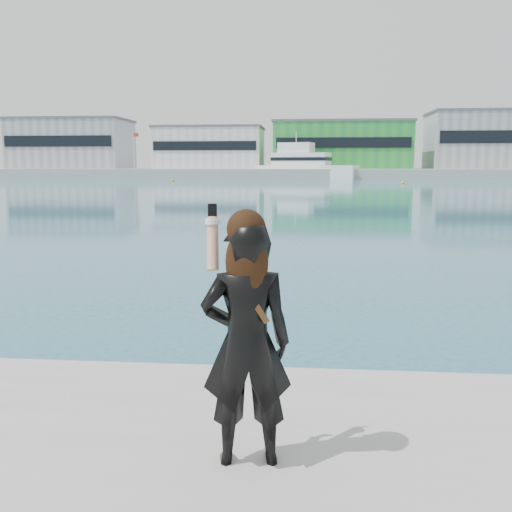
{
  "coord_description": "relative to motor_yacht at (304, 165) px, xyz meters",
  "views": [
    {
      "loc": [
        0.88,
        -4.55,
        2.84
      ],
      "look_at": [
        0.48,
        -0.18,
        2.13
      ],
      "focal_mm": 40.0,
      "sensor_mm": 36.0,
      "label": 1
    }
  ],
  "objects": [
    {
      "name": "flagpole_right",
      "position": [
        22.31,
        6.35,
        3.83
      ],
      "size": [
        1.28,
        0.16,
        8.0
      ],
      "color": "silver",
      "rests_on": "far_quay"
    },
    {
      "name": "warehouse_green",
      "position": [
        8.22,
        13.33,
        4.55
      ],
      "size": [
        30.6,
        16.36,
        10.5
      ],
      "color": "#238E3E",
      "rests_on": "far_quay"
    },
    {
      "name": "ground",
      "position": [
        0.22,
        -114.65,
        -2.71
      ],
      "size": [
        500.0,
        500.0,
        0.0
      ],
      "primitive_type": "plane",
      "color": "#196176",
      "rests_on": "ground"
    },
    {
      "name": "motor_yacht",
      "position": [
        0.0,
        0.0,
        0.0
      ],
      "size": [
        21.44,
        11.67,
        9.65
      ],
      "rotation": [
        0.0,
        0.0,
        -0.3
      ],
      "color": "white",
      "rests_on": "ground"
    },
    {
      "name": "far_quay",
      "position": [
        0.22,
        15.35,
        -1.71
      ],
      "size": [
        320.0,
        40.0,
        2.0
      ],
      "primitive_type": "cube",
      "color": "#9E9E99",
      "rests_on": "ground"
    },
    {
      "name": "buoy_near",
      "position": [
        15.35,
        -30.3,
        -2.71
      ],
      "size": [
        0.5,
        0.5,
        0.5
      ],
      "primitive_type": "sphere",
      "color": "#DFB90B",
      "rests_on": "ground"
    },
    {
      "name": "woman",
      "position": [
        0.7,
        -115.53,
        -1.01
      ],
      "size": [
        0.67,
        0.5,
        1.78
      ],
      "rotation": [
        0.0,
        0.0,
        3.3
      ],
      "color": "black",
      "rests_on": "near_quay"
    },
    {
      "name": "buoy_extra",
      "position": [
        -22.52,
        -21.02,
        -2.71
      ],
      "size": [
        0.5,
        0.5,
        0.5
      ],
      "primitive_type": "sphere",
      "color": "#DFB90B",
      "rests_on": "ground"
    },
    {
      "name": "warehouse_grey_right",
      "position": [
        40.22,
        13.33,
        5.55
      ],
      "size": [
        25.5,
        15.35,
        12.5
      ],
      "color": "gray",
      "rests_on": "far_quay"
    },
    {
      "name": "flagpole_left",
      "position": [
        -37.69,
        6.35,
        3.83
      ],
      "size": [
        1.28,
        0.16,
        8.0
      ],
      "color": "silver",
      "rests_on": "far_quay"
    },
    {
      "name": "warehouse_grey_left",
      "position": [
        -54.78,
        13.33,
        5.05
      ],
      "size": [
        26.52,
        16.36,
        11.5
      ],
      "color": "gray",
      "rests_on": "far_quay"
    },
    {
      "name": "warehouse_white",
      "position": [
        -21.78,
        13.33,
        4.05
      ],
      "size": [
        24.48,
        15.35,
        9.5
      ],
      "color": "silver",
      "rests_on": "far_quay"
    }
  ]
}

